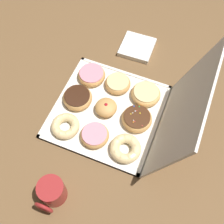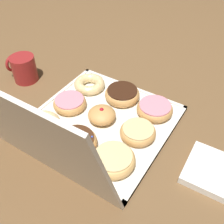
% 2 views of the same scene
% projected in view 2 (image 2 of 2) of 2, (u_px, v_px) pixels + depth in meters
% --- Properties ---
extents(ground_plane, '(3.00, 3.00, 0.00)m').
position_uv_depth(ground_plane, '(101.00, 123.00, 0.87)').
color(ground_plane, brown).
extents(donut_box, '(0.42, 0.42, 0.01)m').
position_uv_depth(donut_box, '(101.00, 122.00, 0.86)').
color(donut_box, silver).
rests_on(donut_box, ground).
extents(box_lid_open, '(0.42, 0.12, 0.37)m').
position_uv_depth(box_lid_open, '(28.00, 138.00, 0.57)').
color(box_lid_open, silver).
rests_on(box_lid_open, ground).
extents(pink_frosted_donut_0, '(0.12, 0.12, 0.04)m').
position_uv_depth(pink_frosted_donut_0, '(155.00, 109.00, 0.87)').
color(pink_frosted_donut_0, tan).
rests_on(pink_frosted_donut_0, donut_box).
extents(chocolate_frosted_donut_1, '(0.12, 0.12, 0.04)m').
position_uv_depth(chocolate_frosted_donut_1, '(123.00, 94.00, 0.93)').
color(chocolate_frosted_donut_1, tan).
rests_on(chocolate_frosted_donut_1, donut_box).
extents(cruller_donut_2, '(0.11, 0.11, 0.04)m').
position_uv_depth(cruller_donut_2, '(89.00, 84.00, 0.97)').
color(cruller_donut_2, '#EACC8C').
rests_on(cruller_donut_2, donut_box).
extents(glazed_ring_donut_3, '(0.11, 0.11, 0.03)m').
position_uv_depth(glazed_ring_donut_3, '(138.00, 132.00, 0.80)').
color(glazed_ring_donut_3, tan).
rests_on(glazed_ring_donut_3, donut_box).
extents(jelly_filled_donut_4, '(0.09, 0.09, 0.05)m').
position_uv_depth(jelly_filled_donut_4, '(103.00, 115.00, 0.84)').
color(jelly_filled_donut_4, tan).
rests_on(jelly_filled_donut_4, donut_box).
extents(pink_frosted_donut_5, '(0.11, 0.11, 0.04)m').
position_uv_depth(pink_frosted_donut_5, '(69.00, 103.00, 0.90)').
color(pink_frosted_donut_5, tan).
rests_on(pink_frosted_donut_5, donut_box).
extents(glazed_ring_donut_6, '(0.12, 0.12, 0.04)m').
position_uv_depth(glazed_ring_donut_6, '(113.00, 160.00, 0.72)').
color(glazed_ring_donut_6, tan).
rests_on(glazed_ring_donut_6, donut_box).
extents(sprinkle_donut_7, '(0.12, 0.12, 0.04)m').
position_uv_depth(sprinkle_donut_7, '(76.00, 142.00, 0.77)').
color(sprinkle_donut_7, tan).
rests_on(sprinkle_donut_7, donut_box).
extents(cruller_donut_8, '(0.12, 0.12, 0.04)m').
position_uv_depth(cruller_donut_8, '(42.00, 125.00, 0.82)').
color(cruller_donut_8, '#EACC8C').
rests_on(cruller_donut_8, donut_box).
extents(coffee_mug, '(0.11, 0.09, 0.10)m').
position_uv_depth(coffee_mug, '(23.00, 68.00, 1.01)').
color(coffee_mug, maroon).
rests_on(coffee_mug, ground).
extents(napkin_stack, '(0.15, 0.15, 0.02)m').
position_uv_depth(napkin_stack, '(213.00, 172.00, 0.72)').
color(napkin_stack, white).
rests_on(napkin_stack, ground).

